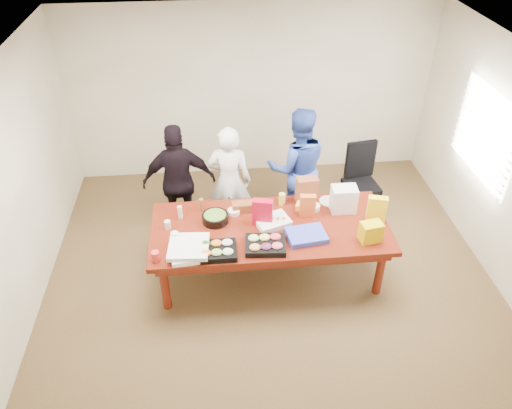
{
  "coord_description": "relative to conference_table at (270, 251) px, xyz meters",
  "views": [
    {
      "loc": [
        -0.6,
        -4.48,
        4.39
      ],
      "look_at": [
        -0.16,
        0.1,
        1.01
      ],
      "focal_mm": 34.54,
      "sensor_mm": 36.0,
      "label": 1
    }
  ],
  "objects": [
    {
      "name": "wall_back",
      "position": [
        0.0,
        2.5,
        0.98
      ],
      "size": [
        5.5,
        0.04,
        2.7
      ],
      "primitive_type": "cube",
      "color": "beige",
      "rests_on": "floor"
    },
    {
      "name": "grocery_bag_yellow",
      "position": [
        1.1,
        -0.35,
        0.49
      ],
      "size": [
        0.26,
        0.2,
        0.24
      ],
      "primitive_type": "cube",
      "rotation": [
        0.0,
        0.0,
        0.17
      ],
      "color": "#DCBA03",
      "rests_on": "conference_table"
    },
    {
      "name": "dip_bowl_a",
      "position": [
        0.57,
        0.29,
        0.41
      ],
      "size": [
        0.17,
        0.17,
        0.06
      ],
      "primitive_type": "cylinder",
      "rotation": [
        0.0,
        0.0,
        -0.11
      ],
      "color": "white",
      "rests_on": "conference_table"
    },
    {
      "name": "wall_right",
      "position": [
        2.75,
        0.0,
        0.98
      ],
      "size": [
        0.04,
        5.0,
        2.7
      ],
      "primitive_type": "cube",
      "color": "beige",
      "rests_on": "floor"
    },
    {
      "name": "ceiling",
      "position": [
        0.0,
        0.0,
        2.33
      ],
      "size": [
        5.5,
        5.0,
        0.02
      ],
      "primitive_type": "cube",
      "color": "white",
      "rests_on": "wall_back"
    },
    {
      "name": "conference_table",
      "position": [
        0.0,
        0.0,
        0.0
      ],
      "size": [
        2.8,
        1.2,
        0.75
      ],
      "primitive_type": "cube",
      "color": "#4C1C0F",
      "rests_on": "floor"
    },
    {
      "name": "chip_bag_yellow",
      "position": [
        1.26,
        -0.0,
        0.54
      ],
      "size": [
        0.24,
        0.15,
        0.34
      ],
      "primitive_type": "cube",
      "rotation": [
        0.0,
        0.0,
        -0.27
      ],
      "color": "yellow",
      "rests_on": "conference_table"
    },
    {
      "name": "chip_bag_orange",
      "position": [
        0.47,
        0.18,
        0.52
      ],
      "size": [
        0.2,
        0.11,
        0.29
      ],
      "primitive_type": "cube",
      "rotation": [
        0.0,
        0.0,
        -0.13
      ],
      "color": "#D65D22",
      "rests_on": "conference_table"
    },
    {
      "name": "dip_bowl_b",
      "position": [
        -0.41,
        0.29,
        0.4
      ],
      "size": [
        0.15,
        0.15,
        0.06
      ],
      "primitive_type": "cylinder",
      "rotation": [
        0.0,
        0.0,
        0.04
      ],
      "color": "white",
      "rests_on": "conference_table"
    },
    {
      "name": "floor",
      "position": [
        0.0,
        0.0,
        -0.39
      ],
      "size": [
        5.5,
        5.0,
        0.02
      ],
      "primitive_type": "cube",
      "color": "#47301E",
      "rests_on": "ground"
    },
    {
      "name": "pizza_box_upper",
      "position": [
        -0.95,
        -0.36,
        0.45
      ],
      "size": [
        0.47,
        0.47,
        0.05
      ],
      "primitive_type": "cube",
      "rotation": [
        0.0,
        0.0,
        -0.08
      ],
      "color": "white",
      "rests_on": "pizza_box_lower"
    },
    {
      "name": "wall_left",
      "position": [
        -2.75,
        0.0,
        0.98
      ],
      "size": [
        0.04,
        5.0,
        2.7
      ],
      "primitive_type": "cube",
      "color": "beige",
      "rests_on": "floor"
    },
    {
      "name": "window_panel",
      "position": [
        2.72,
        0.6,
        1.12
      ],
      "size": [
        0.03,
        1.4,
        1.1
      ],
      "primitive_type": "cube",
      "color": "white",
      "rests_on": "wall_right"
    },
    {
      "name": "veggie_tray",
      "position": [
        -0.64,
        -0.4,
        0.41
      ],
      "size": [
        0.44,
        0.35,
        0.07
      ],
      "primitive_type": "cube",
      "rotation": [
        0.0,
        0.0,
        -0.01
      ],
      "color": "black",
      "rests_on": "conference_table"
    },
    {
      "name": "dressing_bottle",
      "position": [
        -0.8,
        0.39,
        0.46
      ],
      "size": [
        0.07,
        0.07,
        0.18
      ],
      "primitive_type": "cylinder",
      "rotation": [
        0.0,
        0.0,
        -0.27
      ],
      "color": "brown",
      "rests_on": "conference_table"
    },
    {
      "name": "banana_bunch",
      "position": [
        0.48,
        0.29,
        0.41
      ],
      "size": [
        0.27,
        0.23,
        0.08
      ],
      "primitive_type": "cube",
      "rotation": [
        0.0,
        0.0,
        -0.42
      ],
      "color": "gold",
      "rests_on": "conference_table"
    },
    {
      "name": "kraft_bag",
      "position": [
        0.51,
        0.47,
        0.55
      ],
      "size": [
        0.27,
        0.17,
        0.34
      ],
      "primitive_type": "cube",
      "rotation": [
        0.0,
        0.0,
        0.09
      ],
      "color": "brown",
      "rests_on": "conference_table"
    },
    {
      "name": "fruit_tray",
      "position": [
        -0.1,
        -0.36,
        0.41
      ],
      "size": [
        0.47,
        0.39,
        0.07
      ],
      "primitive_type": "cube",
      "rotation": [
        0.0,
        0.0,
        -0.08
      ],
      "color": "black",
      "rests_on": "conference_table"
    },
    {
      "name": "mustard_bottle",
      "position": [
        0.19,
        0.43,
        0.45
      ],
      "size": [
        0.06,
        0.06,
        0.16
      ],
      "primitive_type": "cylinder",
      "rotation": [
        0.0,
        0.0,
        0.11
      ],
      "color": "yellow",
      "rests_on": "conference_table"
    },
    {
      "name": "person_left",
      "position": [
        -1.09,
        0.98,
        0.44
      ],
      "size": [
        0.97,
        0.43,
        1.62
      ],
      "primitive_type": "imported",
      "rotation": [
        0.0,
        0.0,
        3.18
      ],
      "color": "black",
      "rests_on": "floor"
    },
    {
      "name": "chip_bag_blue",
      "position": [
        0.39,
        -0.24,
        0.41
      ],
      "size": [
        0.47,
        0.38,
        0.07
      ],
      "primitive_type": "cube",
      "rotation": [
        0.0,
        0.0,
        0.13
      ],
      "color": "#3745C2",
      "rests_on": "conference_table"
    },
    {
      "name": "person_center",
      "position": [
        -0.43,
        0.96,
        0.42
      ],
      "size": [
        0.63,
        0.47,
        1.59
      ],
      "primitive_type": "imported",
      "rotation": [
        0.0,
        0.0,
        2.97
      ],
      "color": "silver",
      "rests_on": "floor"
    },
    {
      "name": "plate_a",
      "position": [
        0.79,
        0.43,
        0.38
      ],
      "size": [
        0.24,
        0.24,
        0.01
      ],
      "primitive_type": "cylinder",
      "rotation": [
        0.0,
        0.0,
        0.05
      ],
      "color": "silver",
      "rests_on": "conference_table"
    },
    {
      "name": "chip_bag_red",
      "position": [
        -0.09,
        0.06,
        0.55
      ],
      "size": [
        0.25,
        0.15,
        0.34
      ],
      "primitive_type": "cube",
      "rotation": [
        0.0,
        0.0,
        -0.22
      ],
      "color": "#B70A28",
      "rests_on": "conference_table"
    },
    {
      "name": "red_cup",
      "position": [
        -1.3,
        -0.46,
        0.43
      ],
      "size": [
        0.11,
        0.11,
        0.12
      ],
      "primitive_type": "cylinder",
      "rotation": [
        0.0,
        0.0,
        0.3
      ],
      "color": "red",
      "rests_on": "conference_table"
    },
    {
      "name": "window_blinds",
      "position": [
        2.68,
        0.6,
        1.12
      ],
      "size": [
        0.04,
        1.36,
        1.0
      ],
      "primitive_type": "cube",
      "color": "beige",
      "rests_on": "wall_right"
    },
    {
      "name": "office_chair",
      "position": [
        1.44,
        1.13,
        0.14
      ],
      "size": [
        0.59,
        0.59,
        1.03
      ],
      "primitive_type": "cube",
      "rotation": [
        0.0,
        0.0,
        0.15
      ],
      "color": "black",
      "rests_on": "floor"
    },
    {
      "name": "clear_cup_a",
      "position": [
        -1.1,
        -0.15,
        0.43
      ],
      "size": [
        0.11,
        0.11,
        0.12
      ],
      "primitive_type": "cylinder",
      "rotation": [
        0.0,
        0.0,
        0.28
      ],
      "color": "white",
      "rests_on": "conference_table"
    },
    {
      "name": "sheet_cake",
      "position": [
        0.03,
        0.05,
        0.41
      ],
      "size": [
        0.46,
        0.41,
        0.07
      ],
      "primitive_type": "cube",
      "rotation": [
        0.0,
        0.0,
        0.34
      ],
      "color": "white",
      "rests_on": "conference_table"
    },
    {
      "name": "bread_loaf",
      "position": [
        -0.28,
        0.34,
        0.43
      ],
      "size": [
        0.31,
        0.15,
        0.12
      ],
      "primitive_type": "cube",
      "rotation": [
        0.0,
        0.0,
        0.07
      ],
      "color": "brown",
      "rests_on": "conference_table"
    },
    {
      "name": "plate_b",
      "position": [
        0.87,
        0.33,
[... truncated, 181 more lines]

